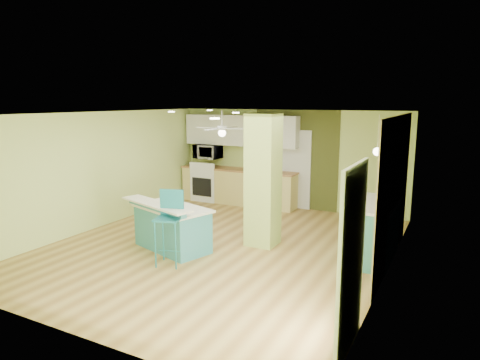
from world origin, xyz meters
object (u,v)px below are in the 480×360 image
side_counter (375,231)px  canister (175,201)px  fruit_bowl (258,169)px  peninsula (172,227)px  bar_stool (170,215)px

side_counter → canister: (-3.48, -1.05, 0.38)m
fruit_bowl → peninsula: bearing=-90.5°
peninsula → bar_stool: (0.41, -0.57, 0.41)m
side_counter → peninsula: bearing=-160.1°
side_counter → fruit_bowl: fruit_bowl is taller
side_counter → canister: size_ratio=10.53×
peninsula → side_counter: size_ratio=1.18×
peninsula → canister: 0.49m
bar_stool → fruit_bowl: bearing=78.9°
canister → side_counter: bearing=16.8°
peninsula → fruit_bowl: (0.03, 3.68, 0.55)m
bar_stool → side_counter: size_ratio=0.81×
peninsula → side_counter: bearing=37.7°
fruit_bowl → canister: fruit_bowl is taller
fruit_bowl → bar_stool: bearing=-85.0°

